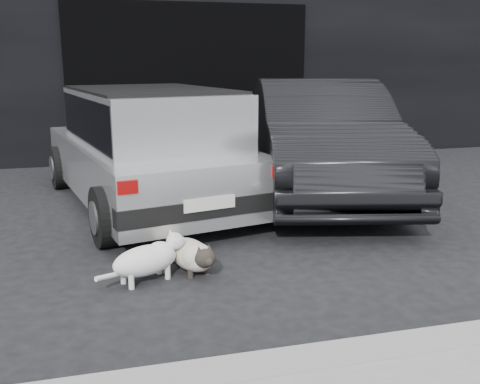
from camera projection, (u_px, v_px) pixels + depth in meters
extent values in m
plane|color=black|center=(158.00, 237.00, 5.23)|extent=(80.00, 80.00, 0.00)
cube|color=black|center=(172.00, 18.00, 10.52)|extent=(34.00, 4.00, 5.00)
cube|color=black|center=(190.00, 84.00, 8.92)|extent=(4.00, 0.10, 2.60)
cube|color=gray|center=(385.00, 355.00, 3.02)|extent=(18.00, 0.25, 0.12)
cube|color=silver|center=(147.00, 165.00, 6.36)|extent=(2.40, 3.97, 0.59)
cube|color=silver|center=(150.00, 117.00, 6.06)|extent=(1.94, 2.72, 0.59)
cube|color=black|center=(150.00, 117.00, 6.06)|extent=(1.94, 2.63, 0.47)
cube|color=black|center=(206.00, 208.00, 4.84)|extent=(1.67, 0.50, 0.17)
cube|color=black|center=(111.00, 150.00, 7.93)|extent=(1.67, 0.50, 0.17)
cube|color=silver|center=(210.00, 204.00, 4.75)|extent=(0.49, 0.12, 0.11)
cube|color=#8C0707|center=(128.00, 187.00, 4.38)|extent=(0.17, 0.06, 0.11)
cube|color=#8C0707|center=(280.00, 171.00, 5.02)|extent=(0.17, 0.06, 0.11)
cube|color=black|center=(149.00, 89.00, 5.98)|extent=(1.89, 2.48, 0.03)
cylinder|color=black|center=(106.00, 217.00, 4.90)|extent=(0.33, 0.60, 0.57)
cylinder|color=slate|center=(93.00, 218.00, 4.85)|extent=(0.09, 0.31, 0.31)
cylinder|color=black|center=(260.00, 197.00, 5.61)|extent=(0.33, 0.60, 0.57)
cylinder|color=slate|center=(269.00, 196.00, 5.66)|extent=(0.09, 0.31, 0.31)
cylinder|color=black|center=(61.00, 167.00, 7.16)|extent=(0.33, 0.60, 0.57)
cylinder|color=slate|center=(52.00, 168.00, 7.11)|extent=(0.09, 0.31, 0.31)
cylinder|color=black|center=(174.00, 158.00, 7.87)|extent=(0.33, 0.60, 0.57)
cylinder|color=slate|center=(182.00, 157.00, 7.92)|extent=(0.09, 0.31, 0.31)
imported|color=black|center=(320.00, 137.00, 6.86)|extent=(2.48, 4.61, 1.44)
ellipsoid|color=beige|center=(191.00, 254.00, 4.40)|extent=(0.42, 0.64, 0.23)
ellipsoid|color=beige|center=(198.00, 257.00, 4.26)|extent=(0.30, 0.30, 0.21)
ellipsoid|color=black|center=(205.00, 258.00, 4.12)|extent=(0.19, 0.18, 0.15)
sphere|color=black|center=(209.00, 262.00, 4.07)|extent=(0.07, 0.07, 0.07)
cone|color=black|center=(209.00, 248.00, 4.14)|extent=(0.07, 0.08, 0.08)
cone|color=black|center=(199.00, 250.00, 4.10)|extent=(0.07, 0.08, 0.08)
cylinder|color=black|center=(207.00, 270.00, 4.30)|extent=(0.05, 0.05, 0.07)
cylinder|color=black|center=(191.00, 273.00, 4.24)|extent=(0.05, 0.05, 0.07)
cylinder|color=black|center=(191.00, 256.00, 4.60)|extent=(0.05, 0.05, 0.07)
cylinder|color=black|center=(175.00, 259.00, 4.53)|extent=(0.05, 0.05, 0.07)
cylinder|color=black|center=(177.00, 247.00, 4.68)|extent=(0.21, 0.29, 0.10)
ellipsoid|color=white|center=(145.00, 261.00, 4.14)|extent=(0.60, 0.46, 0.23)
ellipsoid|color=white|center=(160.00, 254.00, 4.21)|extent=(0.30, 0.30, 0.19)
ellipsoid|color=silver|center=(175.00, 241.00, 4.28)|extent=(0.18, 0.19, 0.14)
sphere|color=silver|center=(181.00, 240.00, 4.32)|extent=(0.06, 0.06, 0.06)
cone|color=silver|center=(170.00, 232.00, 4.28)|extent=(0.08, 0.07, 0.07)
cone|color=silver|center=(176.00, 235.00, 4.23)|extent=(0.08, 0.07, 0.07)
cylinder|color=silver|center=(159.00, 266.00, 4.31)|extent=(0.04, 0.04, 0.13)
cylinder|color=silver|center=(168.00, 271.00, 4.21)|extent=(0.04, 0.04, 0.13)
cylinder|color=silver|center=(123.00, 275.00, 4.12)|extent=(0.04, 0.04, 0.13)
cylinder|color=silver|center=(131.00, 281.00, 4.02)|extent=(0.04, 0.04, 0.13)
cylinder|color=silver|center=(111.00, 276.00, 3.98)|extent=(0.24, 0.23, 0.09)
ellipsoid|color=gray|center=(135.00, 261.00, 4.06)|extent=(0.24, 0.21, 0.10)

